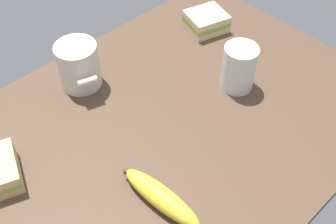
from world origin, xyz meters
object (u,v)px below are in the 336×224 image
Objects in this scene: coffee_mug_black at (79,65)px; glass_of_milk at (239,69)px; sandwich_side at (206,21)px; banana at (161,197)px.

glass_of_milk is (-24.10, 23.65, -0.46)cm from coffee_mug_black.
sandwich_side is at bearing 171.75° from coffee_mug_black.
sandwich_side is at bearing -145.49° from banana.
glass_of_milk is 0.61× the size of banana.
glass_of_milk is (10.18, 18.68, 2.56)cm from sandwich_side.
sandwich_side is 50.90cm from banana.
banana is at bearing 77.23° from coffee_mug_black.
coffee_mug_black is at bearing -8.25° from sandwich_side.
coffee_mug_black is 33.76cm from glass_of_milk.
sandwich_side reaches higher than banana.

